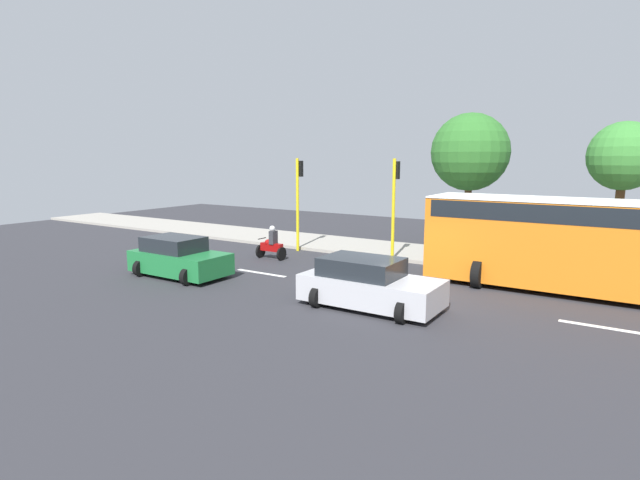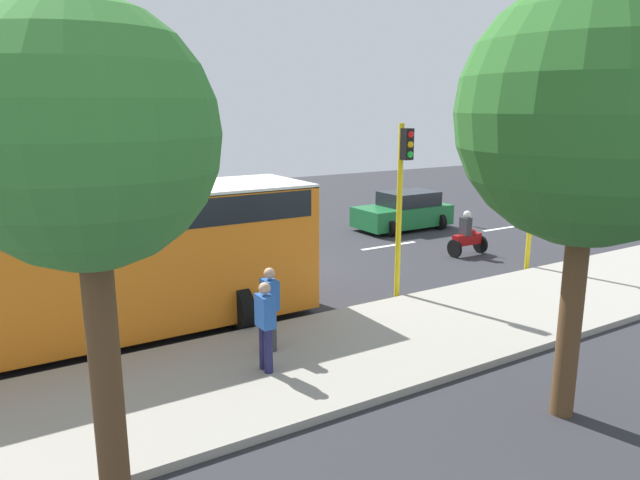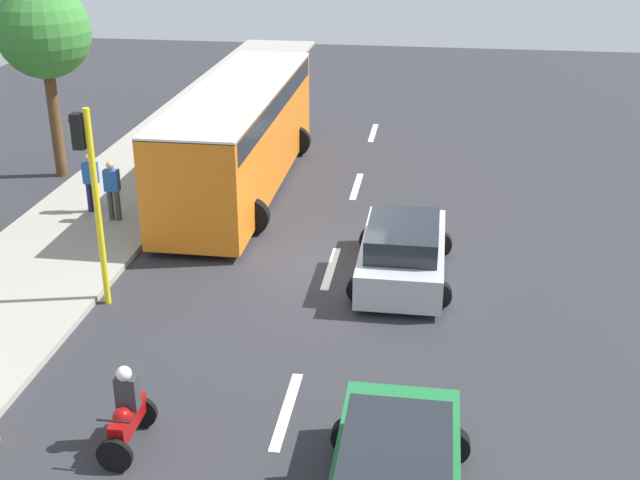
{
  "view_description": "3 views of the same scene",
  "coord_description": "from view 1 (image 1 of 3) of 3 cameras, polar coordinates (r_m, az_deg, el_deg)",
  "views": [
    {
      "loc": [
        -15.1,
        -6.49,
        4.57
      ],
      "look_at": [
        0.54,
        3.57,
        1.48
      ],
      "focal_mm": 28.19,
      "sensor_mm": 36.0,
      "label": 1
    },
    {
      "loc": [
        16.12,
        -6.84,
        4.9
      ],
      "look_at": [
        1.11,
        2.4,
        0.87
      ],
      "focal_mm": 32.87,
      "sensor_mm": 36.0,
      "label": 2
    },
    {
      "loc": [
        -2.39,
        18.15,
        8.76
      ],
      "look_at": [
        -0.05,
        2.19,
        1.72
      ],
      "focal_mm": 46.27,
      "sensor_mm": 36.0,
      "label": 3
    }
  ],
  "objects": [
    {
      "name": "lane_stripe_far_south",
      "position": [
        24.31,
        -17.69,
        -1.84
      ],
      "size": [
        0.2,
        2.4,
        0.01
      ],
      "primitive_type": "cube",
      "color": "white",
      "rests_on": "ground"
    },
    {
      "name": "street_tree_south",
      "position": [
        24.67,
        31.22,
        8.03
      ],
      "size": [
        2.87,
        2.87,
        6.03
      ],
      "color": "brown",
      "rests_on": "ground"
    },
    {
      "name": "lane_stripe_mid",
      "position": [
        17.06,
        9.2,
        -6.21
      ],
      "size": [
        0.2,
        2.4,
        0.01
      ],
      "primitive_type": "cube",
      "color": "white",
      "rests_on": "ground"
    },
    {
      "name": "city_bus",
      "position": [
        18.85,
        28.97,
        -0.07
      ],
      "size": [
        3.2,
        11.0,
        3.16
      ],
      "color": "orange",
      "rests_on": "ground"
    },
    {
      "name": "traffic_light_corner",
      "position": [
        24.46,
        -2.45,
        5.58
      ],
      "size": [
        0.49,
        0.24,
        4.5
      ],
      "color": "yellow",
      "rests_on": "ground"
    },
    {
      "name": "sidewalk",
      "position": [
        23.47,
        16.08,
        -1.99
      ],
      "size": [
        4.0,
        60.0,
        0.15
      ],
      "primitive_type": "cube",
      "color": "#9E998E",
      "rests_on": "ground"
    },
    {
      "name": "traffic_light_midblock",
      "position": [
        21.95,
        8.46,
        5.04
      ],
      "size": [
        0.49,
        0.24,
        4.5
      ],
      "color": "yellow",
      "rests_on": "ground"
    },
    {
      "name": "car_silver",
      "position": [
        15.47,
        5.55,
        -5.05
      ],
      "size": [
        2.36,
        4.26,
        1.52
      ],
      "color": "#B7B7BC",
      "rests_on": "ground"
    },
    {
      "name": "lane_stripe_north",
      "position": [
        15.78,
        29.81,
        -8.67
      ],
      "size": [
        0.2,
        2.4,
        0.01
      ],
      "primitive_type": "cube",
      "color": "white",
      "rests_on": "ground"
    },
    {
      "name": "pedestrian_by_tree",
      "position": [
        22.14,
        20.46,
        -0.29
      ],
      "size": [
        0.4,
        0.24,
        1.69
      ],
      "color": "#3F3F3F",
      "rests_on": "sidewalk"
    },
    {
      "name": "ground_plane",
      "position": [
        17.07,
        9.19,
        -6.4
      ],
      "size": [
        40.0,
        60.0,
        0.1
      ],
      "primitive_type": "cube",
      "color": "#2D2D33"
    },
    {
      "name": "pedestrian_near_signal",
      "position": [
        22.84,
        22.15,
        -0.11
      ],
      "size": [
        0.4,
        0.24,
        1.69
      ],
      "color": "#1E1E4C",
      "rests_on": "sidewalk"
    },
    {
      "name": "car_green",
      "position": [
        20.13,
        -15.75,
        -1.98
      ],
      "size": [
        2.28,
        3.92,
        1.52
      ],
      "color": "#1E7238",
      "rests_on": "ground"
    },
    {
      "name": "street_tree_north",
      "position": [
        26.97,
        16.67,
        9.5
      ],
      "size": [
        3.93,
        3.93,
        6.77
      ],
      "color": "brown",
      "rests_on": "ground"
    },
    {
      "name": "motorcycle",
      "position": [
        22.7,
        -5.54,
        -0.58
      ],
      "size": [
        0.6,
        1.3,
        1.53
      ],
      "color": "black",
      "rests_on": "ground"
    },
    {
      "name": "lane_stripe_south",
      "position": [
        20.12,
        -6.68,
        -3.75
      ],
      "size": [
        0.2,
        2.4,
        0.01
      ],
      "primitive_type": "cube",
      "color": "white",
      "rests_on": "ground"
    }
  ]
}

